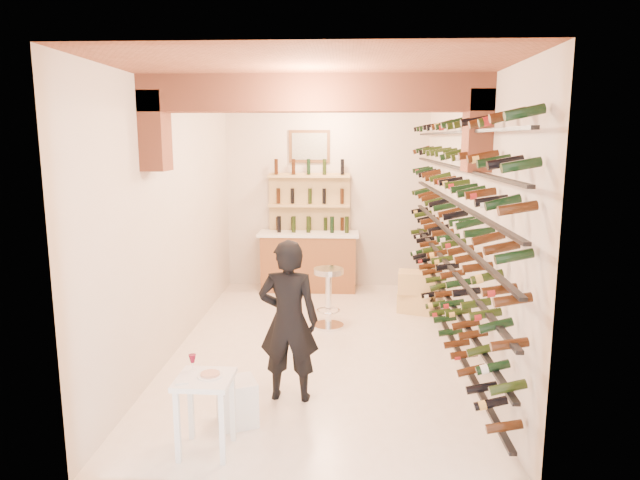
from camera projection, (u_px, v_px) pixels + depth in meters
The scene contains 11 objects.
ground at pixel (319, 345), 7.10m from camera, with size 6.00×6.00×0.00m, color white.
room_shell at pixel (318, 167), 6.44m from camera, with size 3.52×6.02×3.21m.
wine_rack at pixel (445, 225), 6.76m from camera, with size 0.32×5.70×2.56m.
back_counter at pixel (309, 260), 9.62m from camera, with size 1.70×0.62×1.29m.
back_shelving at pixel (309, 221), 9.74m from camera, with size 1.40×0.31×2.73m.
tasting_table at pixel (205, 390), 4.60m from camera, with size 0.46×0.46×0.80m.
white_stool at pixel (237, 402), 5.11m from camera, with size 0.33×0.33×0.41m, color white.
person at pixel (289, 321), 5.51m from camera, with size 0.59×0.39×1.63m, color black.
chrome_barstool at pixel (328, 293), 7.70m from camera, with size 0.43×0.43×0.83m.
crate_lower at pixel (416, 302), 8.42m from camera, with size 0.51×0.36×0.31m, color #E1BC7B.
crate_upper at pixel (417, 282), 8.37m from camera, with size 0.55×0.38×0.32m, color #E1BC7B.
Camera 1 is at (0.32, -6.74, 2.57)m, focal length 31.44 mm.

